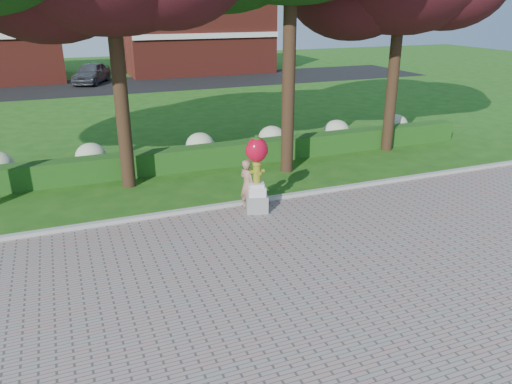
% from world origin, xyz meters
% --- Properties ---
extents(ground, '(100.00, 100.00, 0.00)m').
position_xyz_m(ground, '(0.00, 0.00, 0.00)').
color(ground, '#205415').
rests_on(ground, ground).
extents(walkway, '(40.00, 14.00, 0.04)m').
position_xyz_m(walkway, '(0.00, -4.00, 0.02)').
color(walkway, gray).
rests_on(walkway, ground).
extents(curb, '(40.00, 0.18, 0.15)m').
position_xyz_m(curb, '(0.00, 3.00, 0.07)').
color(curb, '#ADADA5').
rests_on(curb, ground).
extents(lawn_hedge, '(24.00, 0.70, 0.80)m').
position_xyz_m(lawn_hedge, '(0.00, 7.00, 0.40)').
color(lawn_hedge, '#214F16').
rests_on(lawn_hedge, ground).
extents(hydrangea_row, '(20.10, 1.10, 0.99)m').
position_xyz_m(hydrangea_row, '(0.57, 8.00, 0.55)').
color(hydrangea_row, '#BCC596').
rests_on(hydrangea_row, ground).
extents(street, '(50.00, 8.00, 0.02)m').
position_xyz_m(street, '(0.00, 28.00, 0.01)').
color(street, black).
rests_on(street, ground).
extents(building_right, '(12.00, 8.00, 6.40)m').
position_xyz_m(building_right, '(8.00, 34.00, 3.20)').
color(building_right, maroon).
rests_on(building_right, ground).
extents(hydrant_sculpture, '(0.75, 0.75, 2.24)m').
position_xyz_m(hydrant_sculpture, '(1.10, 2.39, 1.23)').
color(hydrant_sculpture, gray).
rests_on(hydrant_sculpture, walkway).
extents(woman, '(0.51, 0.64, 1.51)m').
position_xyz_m(woman, '(0.89, 2.60, 0.79)').
color(woman, '#A0745B').
rests_on(woman, walkway).
extents(parked_car, '(3.47, 4.81, 1.52)m').
position_xyz_m(parked_car, '(-1.24, 29.67, 0.78)').
color(parked_car, '#46494E').
rests_on(parked_car, street).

